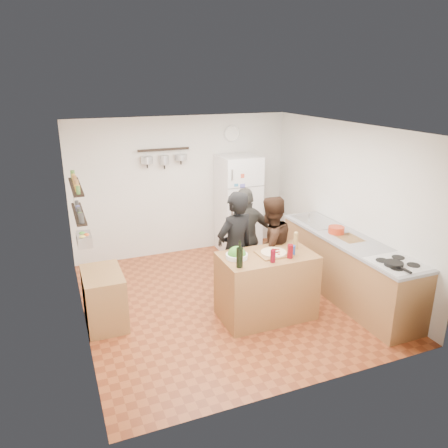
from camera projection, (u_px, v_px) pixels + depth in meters
name	position (u px, v px, depth m)	size (l,w,h in m)	color
room_shell	(217.00, 212.00, 6.41)	(4.20, 4.20, 4.20)	brown
prep_island	(266.00, 286.00, 5.88)	(1.25, 0.72, 0.91)	olive
pizza_board	(274.00, 254.00, 5.75)	(0.42, 0.34, 0.02)	brown
pizza	(274.00, 252.00, 5.74)	(0.34, 0.34, 0.02)	beige
salad_bowl	(237.00, 256.00, 5.63)	(0.29, 0.29, 0.06)	white
wine_bottle	(240.00, 258.00, 5.33)	(0.08, 0.08, 0.25)	black
wine_glass_near	(273.00, 256.00, 5.48)	(0.07, 0.07, 0.16)	#560713
wine_glass_far	(290.00, 251.00, 5.61)	(0.08, 0.08, 0.18)	#62080E
pepper_mill	(296.00, 242.00, 5.91)	(0.06, 0.06, 0.20)	olive
salt_canister	(292.00, 250.00, 5.72)	(0.08, 0.08, 0.13)	navy
person_left	(235.00, 249.00, 6.10)	(0.61, 0.40, 1.68)	black
person_center	(270.00, 249.00, 6.30)	(0.75, 0.59, 1.55)	black
person_back	(246.00, 238.00, 6.70)	(0.92, 0.38, 1.57)	#312F2B
counter_run	(347.00, 268.00, 6.44)	(0.63, 2.63, 0.90)	#9E7042
stove_top	(397.00, 264.00, 5.46)	(0.60, 0.62, 0.02)	white
skillet	(394.00, 264.00, 5.38)	(0.23, 0.23, 0.04)	black
sink	(317.00, 222.00, 7.04)	(0.50, 0.80, 0.03)	silver
cutting_board	(349.00, 239.00, 6.31)	(0.30, 0.40, 0.02)	brown
red_bowl	(336.00, 230.00, 6.49)	(0.24, 0.24, 0.10)	#B12E14
fridge	(238.00, 204.00, 8.06)	(0.70, 0.68, 1.80)	white
wall_clock	(232.00, 134.00, 7.95)	(0.30, 0.30, 0.03)	silver
spice_shelf_lower	(79.00, 214.00, 5.48)	(0.12, 1.00, 0.03)	black
spice_shelf_upper	(76.00, 187.00, 5.37)	(0.12, 1.00, 0.03)	black
produce_basket	(84.00, 239.00, 5.60)	(0.18, 0.35, 0.14)	silver
side_table	(104.00, 298.00, 5.74)	(0.50, 0.80, 0.73)	#9E7642
pot_rack	(164.00, 150.00, 7.48)	(0.90, 0.04, 0.04)	black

